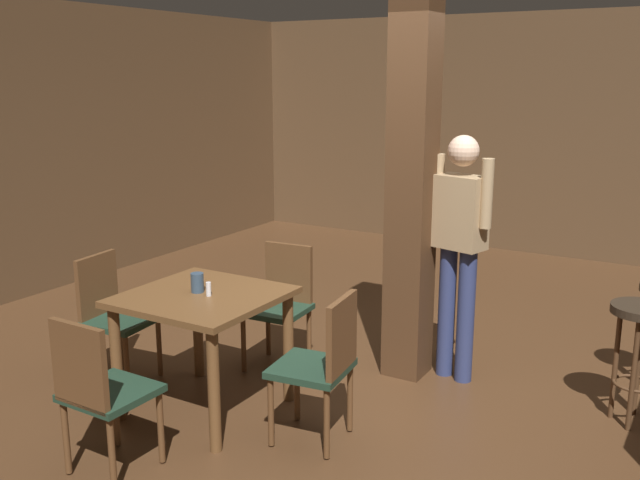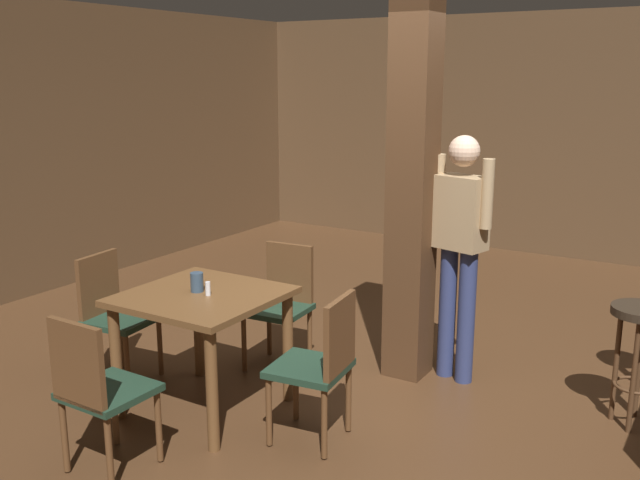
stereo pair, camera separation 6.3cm
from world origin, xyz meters
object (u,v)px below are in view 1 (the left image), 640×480
standing_person (459,241)px  dining_table (203,315)px  bar_stool_near (640,335)px  salt_shaker (209,289)px  chair_south (99,388)px  chair_west (112,312)px  napkin_cup (197,283)px  chair_north (281,300)px  chair_east (323,361)px

standing_person → dining_table: bearing=-132.9°
bar_stool_near → salt_shaker: bearing=-152.2°
chair_south → bar_stool_near: size_ratio=1.17×
chair_west → napkin_cup: bearing=-0.8°
chair_north → salt_shaker: 0.92m
salt_shaker → chair_east: bearing=2.7°
chair_south → chair_west: size_ratio=1.00×
dining_table → chair_south: (0.03, -0.89, -0.13)m
chair_north → chair_west: same height
chair_south → standing_person: (1.16, 2.18, 0.50)m
salt_shaker → bar_stool_near: 2.64m
dining_table → chair_south: size_ratio=1.02×
salt_shaker → standing_person: size_ratio=0.05×
standing_person → bar_stool_near: (1.19, -0.08, -0.43)m
dining_table → bar_stool_near: (2.39, 1.21, -0.06)m
chair_north → chair_south: size_ratio=1.00×
chair_north → napkin_cup: size_ratio=7.26×
standing_person → chair_north: bearing=-159.5°
chair_west → salt_shaker: chair_west is taller
chair_north → chair_south: 1.74m
chair_east → bar_stool_near: size_ratio=1.17×
salt_shaker → chair_north: bearing=92.8°
chair_north → chair_east: 1.18m
chair_west → napkin_cup: 0.86m
chair_west → chair_east: bearing=-0.0°
chair_east → dining_table: bearing=-178.4°
chair_south → bar_stool_near: (2.35, 2.10, 0.07)m
chair_north → chair_south: bearing=-89.6°
napkin_cup → salt_shaker: 0.12m
chair_east → standing_person: standing_person is taller
chair_north → napkin_cup: bearing=-94.8°
dining_table → chair_west: (-0.84, 0.02, -0.13)m
chair_west → chair_south: bearing=-46.3°
chair_west → dining_table: bearing=-1.6°
salt_shaker → standing_person: standing_person is taller
standing_person → chair_east: bearing=-104.9°
chair_east → salt_shaker: 0.86m
chair_north → salt_shaker: size_ratio=10.13×
chair_east → chair_north: bearing=135.5°
dining_table → chair_north: (0.02, 0.85, -0.13)m
chair_south → napkin_cup: 0.97m
chair_east → chair_west: bearing=180.0°
dining_table → chair_west: 0.85m
chair_west → bar_stool_near: (3.23, 1.19, 0.07)m
bar_stool_near → chair_east: bearing=-142.1°
napkin_cup → standing_person: size_ratio=0.07×
napkin_cup → bar_stool_near: bearing=26.2°
bar_stool_near → chair_north: bearing=-171.3°
chair_south → salt_shaker: size_ratio=10.13×
chair_east → napkin_cup: size_ratio=7.26×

